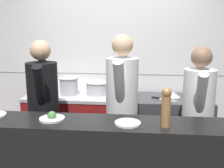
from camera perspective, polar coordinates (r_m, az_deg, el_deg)
name	(u,v)px	position (r m, az deg, el deg)	size (l,w,h in m)	color
wall_back_tiled	(116,64)	(3.96, 0.77, 4.41)	(8.00, 0.06, 2.60)	white
oven_range	(72,124)	(3.89, -8.80, -8.70)	(1.20, 0.71, 0.92)	maroon
prep_counter	(160,129)	(3.79, 10.49, -9.54)	(1.31, 0.65, 0.90)	#38383D
stock_pot	(45,85)	(3.88, -14.34, -0.21)	(0.30, 0.30, 0.21)	beige
sauce_pot	(69,86)	(3.70, -9.40, -0.36)	(0.27, 0.27, 0.24)	#B7BABF
braising_pot	(97,88)	(3.68, -3.22, -0.80)	(0.32, 0.32, 0.17)	#B7BABF
mixing_bowl_steel	(172,94)	(3.72, 12.98, -2.14)	(0.22, 0.22, 0.08)	#B7BABF
chefs_knife	(162,99)	(3.57, 10.79, -3.20)	(0.33, 0.20, 0.02)	#B7BABF
plated_dish_appetiser	(52,117)	(2.52, -12.93, -7.12)	(0.24, 0.24, 0.08)	white
plated_dish_dessert	(128,123)	(2.36, 3.41, -8.48)	(0.23, 0.23, 0.02)	white
pepper_mill	(166,106)	(2.29, 11.70, -4.76)	(0.09, 0.09, 0.35)	#AD7A47
chef_head_cook	(44,107)	(3.11, -14.66, -4.80)	(0.42, 0.75, 1.71)	black
chef_sous	(122,104)	(2.98, 2.18, -4.44)	(0.38, 0.77, 1.77)	black
chef_line	(198,114)	(3.01, 18.13, -6.24)	(0.38, 0.72, 1.65)	black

